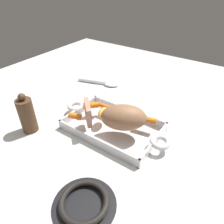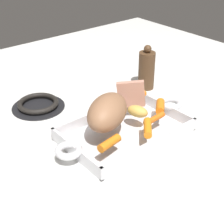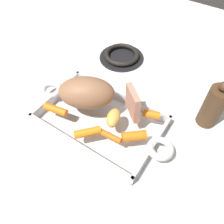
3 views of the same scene
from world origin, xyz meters
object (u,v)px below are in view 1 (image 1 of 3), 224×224
baby_carrot_southeast (75,116)px  stove_burner_rear (84,203)px  roasting_dish (113,126)px  roast_slice_thin (88,113)px  pork_roast (124,117)px  serving_spoon (103,83)px  baby_carrot_center_right (121,108)px  pepper_mill (27,115)px  potato_whole (103,113)px  baby_carrot_short (91,105)px  baby_carrot_long (107,107)px  baby_carrot_northwest (147,120)px

baby_carrot_southeast → stove_burner_rear: (-0.22, 0.22, -0.04)m
roasting_dish → roast_slice_thin: roast_slice_thin is taller
pork_roast → serving_spoon: size_ratio=0.70×
baby_carrot_center_right → pepper_mill: pepper_mill is taller
roast_slice_thin → potato_whole: roast_slice_thin is taller
roasting_dish → baby_carrot_short: baby_carrot_short is taller
roast_slice_thin → roasting_dish: bearing=-141.7°
baby_carrot_long → pepper_mill: size_ratio=0.46×
baby_carrot_short → serving_spoon: bearing=-62.7°
baby_carrot_northwest → potato_whole: bearing=22.1°
pork_roast → baby_carrot_northwest: size_ratio=2.31×
pork_roast → potato_whole: bearing=-7.7°
potato_whole → serving_spoon: (0.20, -0.26, -0.05)m
baby_carrot_short → baby_carrot_northwest: baby_carrot_short is taller
baby_carrot_short → stove_burner_rear: 0.38m
pork_roast → serving_spoon: 0.41m
baby_carrot_northwest → roasting_dish: bearing=29.8°
potato_whole → roasting_dish: bearing=-179.6°
roasting_dish → baby_carrot_center_right: size_ratio=6.39×
baby_carrot_northwest → serving_spoon: baby_carrot_northwest is taller
roast_slice_thin → pepper_mill: 0.21m
baby_carrot_short → potato_whole: size_ratio=1.01×
roast_slice_thin → pepper_mill: pepper_mill is taller
baby_carrot_long → baby_carrot_southeast: baby_carrot_southeast is taller
baby_carrot_short → potato_whole: 0.07m
baby_carrot_northwest → stove_burner_rear: (-0.00, 0.34, -0.04)m
potato_whole → pepper_mill: 0.26m
baby_carrot_center_right → serving_spoon: size_ratio=0.31×
baby_carrot_center_right → baby_carrot_southeast: (0.11, 0.14, 0.00)m
baby_carrot_long → stove_burner_rear: 0.37m
baby_carrot_center_right → stove_burner_rear: bearing=108.7°
roasting_dish → pork_roast: size_ratio=2.84×
baby_carrot_center_right → serving_spoon: 0.30m
baby_carrot_center_right → potato_whole: 0.08m
serving_spoon → baby_carrot_southeast: bearing=-87.2°
roast_slice_thin → baby_carrot_northwest: (-0.17, -0.11, -0.03)m
baby_carrot_northwest → stove_burner_rear: bearing=90.5°
stove_burner_rear → serving_spoon: (0.35, -0.55, -0.00)m
pork_roast → baby_carrot_center_right: bearing=-52.7°
roast_slice_thin → baby_carrot_long: bearing=-94.6°
baby_carrot_center_right → pepper_mill: (0.23, 0.24, 0.01)m
baby_carrot_southeast → pepper_mill: bearing=39.1°
baby_carrot_southeast → potato_whole: potato_whole is taller
roast_slice_thin → potato_whole: bearing=-114.6°
baby_carrot_center_right → baby_carrot_southeast: 0.17m
potato_whole → baby_carrot_long: bearing=-71.1°
pork_roast → baby_carrot_southeast: 0.18m
baby_carrot_short → pork_roast: bearing=169.9°
serving_spoon → stove_burner_rear: bearing=-75.3°
serving_spoon → baby_carrot_northwest: bearing=-48.4°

